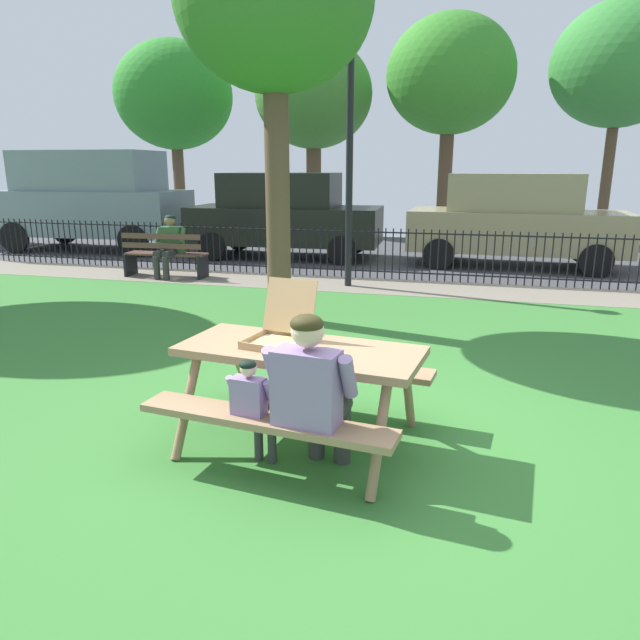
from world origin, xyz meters
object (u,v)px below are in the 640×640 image
(person_on_park_bench, at_px, (169,243))
(far_tree_midleft, at_px, (314,95))
(parked_car_left, at_px, (92,198))
(park_bench_left, at_px, (165,256))
(pizza_box_open, at_px, (281,332))
(far_tree_center, at_px, (450,76))
(adult_at_table, at_px, (312,390))
(lamp_post_walkway, at_px, (350,140))
(parked_car_center, at_px, (284,214))
(parked_car_right, at_px, (515,219))
(picnic_table_foreground, at_px, (300,369))
(child_at_table, at_px, (254,403))
(tree_near_table, at_px, (274,3))
(far_tree_midright, at_px, (621,65))
(far_tree_left, at_px, (174,96))

(person_on_park_bench, distance_m, far_tree_midleft, 9.71)
(parked_car_left, bearing_deg, park_bench_left, -39.44)
(park_bench_left, bearing_deg, person_on_park_bench, 11.26)
(pizza_box_open, relative_size, far_tree_center, 0.09)
(adult_at_table, bearing_deg, far_tree_center, 89.77)
(lamp_post_walkway, bearing_deg, parked_car_center, 125.93)
(parked_car_left, xyz_separation_m, far_tree_center, (8.46, 6.00, 3.41))
(parked_car_right, bearing_deg, lamp_post_walkway, -135.08)
(picnic_table_foreground, relative_size, far_tree_center, 0.30)
(person_on_park_bench, bearing_deg, child_at_table, -57.18)
(park_bench_left, bearing_deg, adult_at_table, -54.11)
(far_tree_midleft, bearing_deg, person_on_park_bench, -92.84)
(adult_at_table, relative_size, person_on_park_bench, 1.00)
(lamp_post_walkway, height_order, parked_car_left, lamp_post_walkway)
(lamp_post_walkway, bearing_deg, tree_near_table, -100.18)
(far_tree_midright, bearing_deg, lamp_post_walkway, -123.15)
(adult_at_table, bearing_deg, tree_near_table, 111.31)
(lamp_post_walkway, distance_m, far_tree_midright, 10.96)
(picnic_table_foreground, height_order, child_at_table, child_at_table)
(adult_at_table, bearing_deg, picnic_table_foreground, 114.43)
(picnic_table_foreground, height_order, adult_at_table, adult_at_table)
(person_on_park_bench, bearing_deg, far_tree_midleft, 87.16)
(parked_car_left, relative_size, far_tree_center, 0.74)
(pizza_box_open, height_order, parked_car_left, parked_car_left)
(far_tree_midright, bearing_deg, adult_at_table, -106.89)
(pizza_box_open, height_order, parked_car_right, parked_car_right)
(tree_near_table, xyz_separation_m, parked_car_center, (-1.70, 5.48, -3.01))
(parked_car_center, bearing_deg, picnic_table_foreground, -71.35)
(pizza_box_open, xyz_separation_m, adult_at_table, (0.41, -0.61, -0.20))
(parked_car_center, bearing_deg, adult_at_table, -71.02)
(person_on_park_bench, bearing_deg, far_tree_left, 116.46)
(adult_at_table, relative_size, lamp_post_walkway, 0.29)
(picnic_table_foreground, bearing_deg, lamp_post_walkway, 98.39)
(parked_car_right, xyz_separation_m, far_tree_midleft, (-6.03, 6.00, 3.28))
(adult_at_table, xyz_separation_m, far_tree_midleft, (-4.19, 15.55, 3.63))
(far_tree_left, bearing_deg, far_tree_midleft, 0.00)
(person_on_park_bench, relative_size, far_tree_center, 0.18)
(far_tree_midleft, bearing_deg, far_tree_left, -180.00)
(person_on_park_bench, height_order, far_tree_left, far_tree_left)
(lamp_post_walkway, bearing_deg, parked_car_right, 44.92)
(parked_car_left, bearing_deg, tree_near_table, -38.86)
(park_bench_left, distance_m, far_tree_midright, 13.79)
(park_bench_left, relative_size, tree_near_table, 0.31)
(pizza_box_open, bearing_deg, parked_car_center, 107.80)
(child_at_table, height_order, far_tree_center, far_tree_center)
(far_tree_midright, bearing_deg, parked_car_left, -155.42)
(far_tree_left, xyz_separation_m, far_tree_midleft, (4.92, 0.00, -0.12))
(tree_near_table, bearing_deg, picnic_table_foreground, -69.17)
(far_tree_midright, bearing_deg, far_tree_center, 180.00)
(pizza_box_open, distance_m, far_tree_midleft, 15.79)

